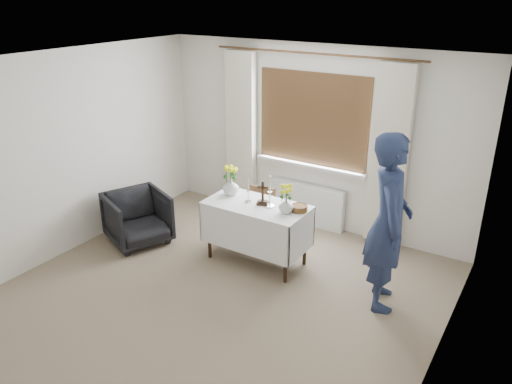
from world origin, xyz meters
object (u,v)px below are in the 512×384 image
flower_vase_right (286,206)px  wooden_cross (263,193)px  altar_table (257,233)px  person (388,222)px  wooden_chair (258,220)px  flower_vase_left (231,187)px  armchair (138,218)px

flower_vase_right → wooden_cross: bearing=170.2°
altar_table → person: person is taller
wooden_cross → flower_vase_right: size_ratio=1.68×
wooden_chair → flower_vase_right: bearing=-36.8°
wooden_chair → flower_vase_left: 0.57m
person → flower_vase_right: size_ratio=10.75×
armchair → flower_vase_left: (1.16, 0.50, 0.52)m
wooden_cross → flower_vase_left: bearing=152.6°
flower_vase_left → wooden_cross: bearing=-6.0°
armchair → flower_vase_right: size_ratio=4.29×
altar_table → flower_vase_left: flower_vase_left is taller
altar_table → wooden_chair: size_ratio=1.52×
flower_vase_right → person: bearing=0.0°
wooden_chair → person: size_ratio=0.43×
armchair → wooden_cross: (1.65, 0.44, 0.57)m
person → wooden_cross: bearing=65.7°
altar_table → person: 1.69m
flower_vase_left → flower_vase_right: flower_vase_left is taller
wooden_chair → wooden_cross: (0.21, -0.22, 0.50)m
armchair → flower_vase_left: 1.36m
person → flower_vase_left: bearing=64.7°
armchair → wooden_cross: bearing=-51.6°
wooden_cross → wooden_chair: bearing=111.4°
altar_table → flower_vase_right: bearing=-3.1°
wooden_cross → flower_vase_right: (0.35, -0.06, -0.06)m
person → flower_vase_left: 2.03m
armchair → person: 3.26m
wooden_chair → flower_vase_left: (-0.29, -0.17, 0.46)m
altar_table → wooden_cross: (0.06, 0.04, 0.53)m
armchair → person: size_ratio=0.40×
altar_table → wooden_cross: bearing=31.1°
altar_table → armchair: (-1.59, -0.41, -0.04)m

